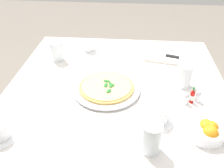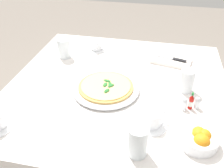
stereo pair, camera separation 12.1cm
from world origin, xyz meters
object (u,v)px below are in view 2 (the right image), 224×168
object	(u,v)px
coffee_cup_right_edge	(96,46)
napkin_folded	(171,60)
pepper_shaker	(197,103)
water_glass_back_corner	(138,142)
pizza_plate	(106,89)
hot_sauce_bottle	(191,102)
coffee_cup_far_left	(152,119)
dinner_knife	(171,58)
citrus_bowl	(199,138)
water_glass_near_left	(187,82)
water_glass_left_edge	(64,49)
salt_shaker	(184,104)
pizza	(106,86)

from	to	relation	value
coffee_cup_right_edge	napkin_folded	bearing A→B (deg)	171.78
pepper_shaker	water_glass_back_corner	bearing A→B (deg)	53.56
pizza_plate	napkin_folded	size ratio (longest dim) A/B	1.33
pizza_plate	hot_sauce_bottle	xyz separation A→B (m)	(-0.39, 0.05, 0.02)
coffee_cup_far_left	pepper_shaker	bearing A→B (deg)	-140.75
water_glass_back_corner	dinner_knife	bearing A→B (deg)	-98.72
napkin_folded	citrus_bowl	world-z (taller)	citrus_bowl
napkin_folded	pizza_plate	bearing A→B (deg)	60.52
water_glass_near_left	pepper_shaker	distance (m)	0.13
pizza_plate	hot_sauce_bottle	distance (m)	0.39
water_glass_left_edge	hot_sauce_bottle	distance (m)	0.78
water_glass_back_corner	napkin_folded	world-z (taller)	water_glass_back_corner
citrus_bowl	hot_sauce_bottle	xyz separation A→B (m)	(0.02, -0.20, 0.01)
napkin_folded	water_glass_near_left	bearing A→B (deg)	116.04
coffee_cup_right_edge	water_glass_back_corner	distance (m)	0.84
coffee_cup_right_edge	hot_sauce_bottle	distance (m)	0.72
pizza_plate	coffee_cup_far_left	world-z (taller)	coffee_cup_far_left
coffee_cup_right_edge	salt_shaker	size ratio (longest dim) A/B	2.32
coffee_cup_far_left	salt_shaker	distance (m)	0.18
water_glass_left_edge	hot_sauce_bottle	bearing A→B (deg)	154.27
pizza_plate	citrus_bowl	world-z (taller)	citrus_bowl
coffee_cup_right_edge	water_glass_near_left	distance (m)	0.63
water_glass_left_edge	citrus_bowl	world-z (taller)	water_glass_left_edge
coffee_cup_far_left	dinner_knife	xyz separation A→B (m)	(-0.07, -0.55, -0.01)
pizza	napkin_folded	bearing A→B (deg)	-130.83
water_glass_back_corner	citrus_bowl	xyz separation A→B (m)	(-0.22, -0.09, -0.03)
water_glass_back_corner	hot_sauce_bottle	size ratio (longest dim) A/B	1.44
pizza_plate	coffee_cup_far_left	distance (m)	0.30
water_glass_left_edge	pizza	bearing A→B (deg)	137.90
pizza_plate	pizza	bearing A→B (deg)	170.23
water_glass_near_left	dinner_knife	world-z (taller)	water_glass_near_left
hot_sauce_bottle	salt_shaker	distance (m)	0.03
water_glass_left_edge	salt_shaker	world-z (taller)	water_glass_left_edge
water_glass_left_edge	water_glass_back_corner	distance (m)	0.81
coffee_cup_right_edge	water_glass_left_edge	bearing A→B (deg)	40.05
water_glass_left_edge	pizza_plate	bearing A→B (deg)	137.88
pizza_plate	pizza	distance (m)	0.01
dinner_knife	citrus_bowl	xyz separation A→B (m)	(-0.11, 0.61, 0.00)
water_glass_back_corner	pepper_shaker	bearing A→B (deg)	-126.44
dinner_knife	napkin_folded	bearing A→B (deg)	180.00
coffee_cup_right_edge	pepper_shaker	world-z (taller)	coffee_cup_right_edge
coffee_cup_right_edge	salt_shaker	xyz separation A→B (m)	(-0.52, 0.48, -0.00)
water_glass_near_left	salt_shaker	size ratio (longest dim) A/B	2.00
napkin_folded	dinner_knife	distance (m)	0.01
dinner_knife	hot_sauce_bottle	world-z (taller)	hot_sauce_bottle
water_glass_left_edge	dinner_knife	world-z (taller)	water_glass_left_edge
coffee_cup_right_edge	pepper_shaker	size ratio (longest dim) A/B	2.32
coffee_cup_right_edge	coffee_cup_far_left	size ratio (longest dim) A/B	1.01
napkin_folded	salt_shaker	distance (m)	0.42
water_glass_near_left	citrus_bowl	xyz separation A→B (m)	(-0.03, 0.34, -0.02)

